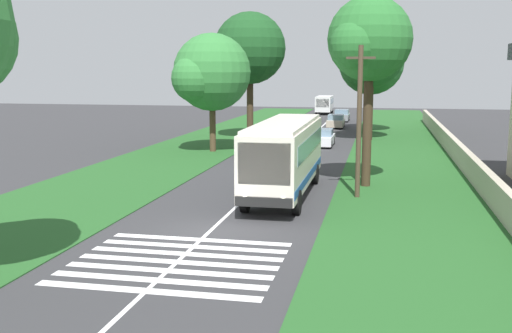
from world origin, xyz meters
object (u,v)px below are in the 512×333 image
object	(u,v)px
trailing_car_2	(336,121)
roadside_tree_right_0	(371,57)
roadside_tree_left_2	(211,74)
trailing_car_0	(323,138)
trailing_car_1	(292,129)
roadside_tree_right_1	(368,42)
utility_pole	(359,120)
trailing_minibus_0	(325,103)
trailing_car_3	(342,116)
roadside_tree_right_2	(370,64)
roadside_tree_left_0	(249,50)
coach_bus	(285,153)

from	to	relation	value
trailing_car_2	roadside_tree_right_0	distance (m)	13.88
roadside_tree_left_2	roadside_tree_right_0	xyz separation A→B (m)	(10.03, -11.69, 1.46)
roadside_tree_left_2	trailing_car_0	bearing A→B (deg)	-57.71
trailing_car_1	roadside_tree_right_1	world-z (taller)	roadside_tree_right_1
trailing_car_2	utility_pole	xyz separation A→B (m)	(-36.73, -3.80, 3.20)
trailing_minibus_0	roadside_tree_right_0	xyz separation A→B (m)	(-31.92, -6.91, 5.82)
trailing_car_3	roadside_tree_left_2	world-z (taller)	roadside_tree_left_2
roadside_tree_right_0	roadside_tree_right_2	world-z (taller)	roadside_tree_right_0
trailing_minibus_0	roadside_tree_right_2	size ratio (longest dim) A/B	0.59
roadside_tree_left_0	utility_pole	size ratio (longest dim) A/B	1.54
roadside_tree_left_2	roadside_tree_left_0	bearing A→B (deg)	-5.67
roadside_tree_left_0	trailing_car_1	bearing A→B (deg)	-48.80
roadside_tree_left_2	roadside_tree_right_0	bearing A→B (deg)	-49.37
roadside_tree_right_2	roadside_tree_left_0	bearing A→B (deg)	128.91
coach_bus	trailing_car_1	xyz separation A→B (m)	(27.67, 3.67, -1.48)
roadside_tree_left_0	trailing_car_2	bearing A→B (deg)	-29.49
trailing_minibus_0	utility_pole	distance (m)	57.57
coach_bus	roadside_tree_left_0	size ratio (longest dim) A/B	0.98
roadside_tree_left_2	roadside_tree_right_2	bearing A→B (deg)	-32.95
trailing_car_3	utility_pole	size ratio (longest dim) A/B	0.58
roadside_tree_right_0	roadside_tree_right_2	xyz separation A→B (m)	(7.70, 0.20, -0.55)
roadside_tree_right_2	utility_pole	xyz separation A→B (m)	(-32.87, -0.23, -2.94)
coach_bus	utility_pole	bearing A→B (deg)	-86.53
roadside_tree_left_0	roadside_tree_left_2	xyz separation A→B (m)	(-9.19, 0.91, -2.10)
roadside_tree_right_1	trailing_minibus_0	bearing A→B (deg)	7.56
utility_pole	roadside_tree_right_1	bearing A→B (deg)	-4.32
roadside_tree_left_0	trailing_car_0	bearing A→B (deg)	-119.81
trailing_car_3	roadside_tree_left_0	world-z (taller)	roadside_tree_left_0
trailing_car_3	roadside_tree_left_0	size ratio (longest dim) A/B	0.38
trailing_minibus_0	roadside_tree_right_2	distance (m)	25.68
roadside_tree_right_0	roadside_tree_right_2	bearing A→B (deg)	1.49
utility_pole	coach_bus	bearing A→B (deg)	93.47
roadside_tree_right_1	utility_pole	bearing A→B (deg)	175.68
trailing_car_3	trailing_car_1	bearing A→B (deg)	168.79
trailing_car_1	trailing_car_3	bearing A→B (deg)	-11.21
roadside_tree_right_2	utility_pole	bearing A→B (deg)	-179.60
roadside_tree_right_0	coach_bus	bearing A→B (deg)	172.03
coach_bus	roadside_tree_right_0	distance (m)	26.17
trailing_car_2	roadside_tree_right_1	bearing A→B (deg)	-173.18
trailing_car_0	roadside_tree_right_0	xyz separation A→B (m)	(4.93, -3.63, 6.70)
trailing_car_1	utility_pole	world-z (taller)	utility_pole
trailing_car_1	roadside_tree_right_1	xyz separation A→B (m)	(-24.38, -7.49, 7.03)
trailing_car_3	roadside_tree_right_1	bearing A→B (deg)	-174.66
roadside_tree_right_2	roadside_tree_left_2	bearing A→B (deg)	147.05
roadside_tree_left_2	roadside_tree_right_2	world-z (taller)	roadside_tree_right_2
roadside_tree_left_2	trailing_minibus_0	bearing A→B (deg)	-6.50
coach_bus	trailing_minibus_0	distance (m)	57.42
roadside_tree_right_2	trailing_minibus_0	bearing A→B (deg)	15.48
roadside_tree_left_2	roadside_tree_right_0	world-z (taller)	roadside_tree_right_0
roadside_tree_right_0	roadside_tree_right_1	size ratio (longest dim) A/B	1.03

